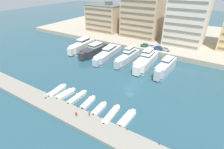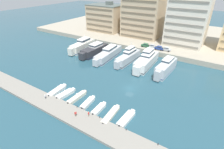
% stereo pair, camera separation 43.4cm
% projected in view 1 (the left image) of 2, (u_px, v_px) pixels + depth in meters
% --- Properties ---
extents(ground_plane, '(400.00, 400.00, 0.00)m').
position_uv_depth(ground_plane, '(130.00, 88.00, 58.01)').
color(ground_plane, '#285160').
extents(quay_promenade, '(180.00, 70.00, 2.27)m').
position_uv_depth(quay_promenade, '(179.00, 36.00, 106.71)').
color(quay_promenade, '#ADA38E').
rests_on(quay_promenade, ground).
extents(pier_dock, '(120.00, 5.95, 0.73)m').
position_uv_depth(pier_dock, '(92.00, 125.00, 42.79)').
color(pier_dock, gray).
rests_on(pier_dock, ground).
extents(yacht_ivory_far_left, '(5.41, 18.47, 7.61)m').
position_uv_depth(yacht_ivory_far_left, '(82.00, 46.00, 87.78)').
color(yacht_ivory_far_left, silver).
rests_on(yacht_ivory_far_left, ground).
extents(yacht_charcoal_left, '(5.41, 18.29, 6.93)m').
position_uv_depth(yacht_charcoal_left, '(94.00, 50.00, 83.06)').
color(yacht_charcoal_left, '#333338').
rests_on(yacht_charcoal_left, ground).
extents(yacht_silver_mid_left, '(5.67, 21.65, 6.85)m').
position_uv_depth(yacht_silver_mid_left, '(108.00, 54.00, 79.24)').
color(yacht_silver_mid_left, silver).
rests_on(yacht_silver_mid_left, ground).
extents(yacht_silver_center_left, '(4.48, 18.26, 8.27)m').
position_uv_depth(yacht_silver_center_left, '(128.00, 57.00, 75.22)').
color(yacht_silver_center_left, silver).
rests_on(yacht_silver_center_left, ground).
extents(yacht_white_center, '(5.34, 20.00, 8.69)m').
position_uv_depth(yacht_white_center, '(146.00, 60.00, 71.42)').
color(yacht_white_center, white).
rests_on(yacht_white_center, ground).
extents(yacht_silver_center_right, '(4.58, 16.73, 7.61)m').
position_uv_depth(yacht_silver_center_right, '(165.00, 67.00, 66.15)').
color(yacht_silver_center_right, silver).
rests_on(yacht_silver_center_right, ground).
extents(motorboat_white_far_left, '(2.73, 7.79, 0.97)m').
position_uv_depth(motorboat_white_far_left, '(57.00, 91.00, 55.71)').
color(motorboat_white_far_left, white).
rests_on(motorboat_white_far_left, ground).
extents(motorboat_white_left, '(2.61, 7.01, 1.53)m').
position_uv_depth(motorboat_white_left, '(66.00, 94.00, 54.12)').
color(motorboat_white_left, white).
rests_on(motorboat_white_left, ground).
extents(motorboat_cream_mid_left, '(1.63, 7.90, 1.58)m').
position_uv_depth(motorboat_cream_mid_left, '(77.00, 97.00, 52.52)').
color(motorboat_cream_mid_left, beige).
rests_on(motorboat_cream_mid_left, ground).
extents(motorboat_white_center_left, '(2.36, 6.62, 1.38)m').
position_uv_depth(motorboat_white_center_left, '(88.00, 103.00, 50.36)').
color(motorboat_white_center_left, white).
rests_on(motorboat_white_center_left, ground).
extents(motorboat_white_center, '(1.88, 6.11, 1.50)m').
position_uv_depth(motorboat_white_center, '(99.00, 109.00, 47.85)').
color(motorboat_white_center, white).
rests_on(motorboat_white_center, ground).
extents(motorboat_cream_center_right, '(2.23, 8.46, 1.32)m').
position_uv_depth(motorboat_cream_center_right, '(111.00, 115.00, 46.00)').
color(motorboat_cream_center_right, beige).
rests_on(motorboat_cream_center_right, ground).
extents(motorboat_white_mid_right, '(2.26, 7.48, 1.44)m').
position_uv_depth(motorboat_white_mid_right, '(127.00, 118.00, 44.67)').
color(motorboat_white_mid_right, white).
rests_on(motorboat_white_mid_right, ground).
extents(car_green_far_left, '(4.13, 1.97, 1.80)m').
position_uv_depth(car_green_far_left, '(145.00, 45.00, 86.35)').
color(car_green_far_left, '#2D6642').
rests_on(car_green_far_left, quay_promenade).
extents(car_silver_left, '(4.17, 2.07, 1.80)m').
position_uv_depth(car_silver_left, '(152.00, 46.00, 85.09)').
color(car_silver_left, '#B7BCC1').
rests_on(car_silver_left, quay_promenade).
extents(car_blue_mid_left, '(4.12, 1.96, 1.80)m').
position_uv_depth(car_blue_mid_left, '(159.00, 48.00, 82.91)').
color(car_blue_mid_left, '#28428E').
rests_on(car_blue_mid_left, quay_promenade).
extents(car_silver_center_left, '(4.11, 1.94, 1.80)m').
position_uv_depth(car_silver_center_left, '(166.00, 49.00, 81.69)').
color(car_silver_center_left, '#B7BCC1').
rests_on(car_silver_center_left, quay_promenade).
extents(apartment_block_far_left, '(21.06, 14.70, 17.97)m').
position_uv_depth(apartment_block_far_left, '(105.00, 18.00, 111.12)').
color(apartment_block_far_left, '#C6AD89').
rests_on(apartment_block_far_left, quay_promenade).
extents(apartment_block_left, '(21.32, 15.90, 23.80)m').
position_uv_depth(apartment_block_left, '(142.00, 17.00, 98.76)').
color(apartment_block_left, '#C6AD89').
rests_on(apartment_block_left, quay_promenade).
extents(apartment_block_mid_left, '(18.33, 18.03, 28.42)m').
position_uv_depth(apartment_block_mid_left, '(188.00, 17.00, 85.12)').
color(apartment_block_mid_left, silver).
rests_on(apartment_block_mid_left, quay_promenade).
extents(pedestrian_near_edge, '(0.40, 0.54, 1.57)m').
position_uv_depth(pedestrian_near_edge, '(76.00, 114.00, 44.49)').
color(pedestrian_near_edge, '#7A6B56').
rests_on(pedestrian_near_edge, pier_dock).
extents(pedestrian_mid_deck, '(0.30, 0.58, 1.54)m').
position_uv_depth(pedestrian_mid_deck, '(45.00, 96.00, 51.15)').
color(pedestrian_mid_deck, '#4C515B').
rests_on(pedestrian_mid_deck, pier_dock).
extents(pedestrian_far_side, '(0.33, 0.59, 1.58)m').
position_uv_depth(pedestrian_far_side, '(89.00, 114.00, 44.51)').
color(pedestrian_far_side, '#7A6B56').
rests_on(pedestrian_far_side, pier_dock).
extents(bollard_west, '(0.20, 0.20, 0.61)m').
position_uv_depth(bollard_west, '(77.00, 107.00, 47.88)').
color(bollard_west, '#2D2D33').
rests_on(bollard_west, pier_dock).
extents(bollard_west_mid, '(0.20, 0.20, 0.61)m').
position_uv_depth(bollard_west_mid, '(100.00, 117.00, 44.28)').
color(bollard_west_mid, '#2D2D33').
rests_on(bollard_west_mid, pier_dock).
extents(bollard_east_mid, '(0.20, 0.20, 0.61)m').
position_uv_depth(bollard_east_mid, '(127.00, 129.00, 40.68)').
color(bollard_east_mid, '#2D2D33').
rests_on(bollard_east_mid, pier_dock).
extents(bollard_east, '(0.20, 0.20, 0.61)m').
position_uv_depth(bollard_east, '(159.00, 144.00, 37.09)').
color(bollard_east, '#2D2D33').
rests_on(bollard_east, pier_dock).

